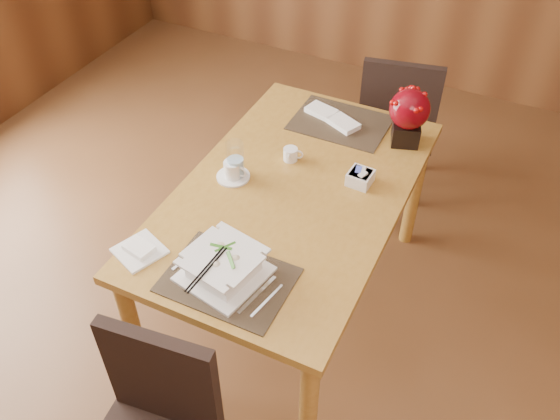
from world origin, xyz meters
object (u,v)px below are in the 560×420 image
at_px(berry_decor, 409,114).
at_px(far_chair, 397,119).
at_px(bread_plate, 140,251).
at_px(coffee_cup, 233,171).
at_px(sugar_caddy, 360,178).
at_px(creamer_jug, 290,154).
at_px(soup_setting, 223,266).
at_px(dining_table, 292,207).
at_px(water_glass, 235,160).

distance_m(berry_decor, far_chair, 0.66).
bearing_deg(bread_plate, coffee_cup, 79.09).
bearing_deg(coffee_cup, sugar_caddy, 21.76).
distance_m(creamer_jug, far_chair, 0.93).
relative_size(berry_decor, far_chair, 0.29).
height_order(bread_plate, far_chair, far_chair).
bearing_deg(soup_setting, coffee_cup, 127.32).
bearing_deg(far_chair, bread_plate, 60.73).
distance_m(soup_setting, sugar_caddy, 0.75).
distance_m(coffee_cup, berry_decor, 0.83).
bearing_deg(sugar_caddy, berry_decor, 77.33).
relative_size(dining_table, creamer_jug, 18.22).
distance_m(water_glass, creamer_jug, 0.27).
height_order(sugar_caddy, bread_plate, sugar_caddy).
bearing_deg(sugar_caddy, far_chair, 95.09).
distance_m(dining_table, bread_plate, 0.69).
height_order(water_glass, far_chair, water_glass).
relative_size(water_glass, creamer_jug, 2.16).
distance_m(creamer_jug, bread_plate, 0.81).
relative_size(coffee_cup, sugar_caddy, 1.47).
bearing_deg(creamer_jug, far_chair, 56.79).
xyz_separation_m(soup_setting, water_glass, (-0.23, 0.51, 0.03)).
xyz_separation_m(water_glass, sugar_caddy, (0.50, 0.19, -0.06)).
distance_m(coffee_cup, far_chair, 1.19).
bearing_deg(coffee_cup, soup_setting, -64.19).
bearing_deg(sugar_caddy, creamer_jug, 176.68).
relative_size(soup_setting, far_chair, 0.35).
distance_m(soup_setting, coffee_cup, 0.56).
distance_m(soup_setting, berry_decor, 1.13).
relative_size(water_glass, sugar_caddy, 1.80).
distance_m(creamer_jug, sugar_caddy, 0.34).
relative_size(coffee_cup, creamer_jug, 1.76).
bearing_deg(dining_table, far_chair, 81.25).
height_order(dining_table, creamer_jug, creamer_jug).
height_order(soup_setting, coffee_cup, soup_setting).
xyz_separation_m(sugar_caddy, berry_decor, (0.08, 0.37, 0.12)).
distance_m(dining_table, coffee_cup, 0.30).
height_order(coffee_cup, far_chair, far_chair).
xyz_separation_m(water_glass, bread_plate, (-0.11, -0.55, -0.08)).
height_order(coffee_cup, bread_plate, coffee_cup).
bearing_deg(water_glass, far_chair, 68.63).
bearing_deg(water_glass, creamer_jug, 52.73).
xyz_separation_m(creamer_jug, berry_decor, (0.42, 0.35, 0.12)).
relative_size(creamer_jug, far_chair, 0.09).
height_order(coffee_cup, berry_decor, berry_decor).
height_order(coffee_cup, sugar_caddy, coffee_cup).
bearing_deg(sugar_caddy, coffee_cup, -158.24).
bearing_deg(far_chair, berry_decor, 96.57).
height_order(dining_table, bread_plate, bread_plate).
bearing_deg(berry_decor, far_chair, 107.67).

